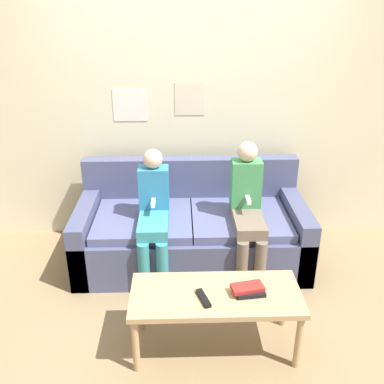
{
  "coord_description": "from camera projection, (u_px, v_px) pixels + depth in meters",
  "views": [
    {
      "loc": [
        -0.1,
        -2.66,
        2.1
      ],
      "look_at": [
        0.0,
        0.43,
        0.7
      ],
      "focal_mm": 40.0,
      "sensor_mm": 36.0,
      "label": 1
    }
  ],
  "objects": [
    {
      "name": "tv_remote",
      "position": [
        203.0,
        298.0,
        2.6
      ],
      "size": [
        0.09,
        0.17,
        0.02
      ],
      "rotation": [
        0.0,
        0.0,
        0.31
      ],
      "color": "black",
      "rests_on": "coffee_table"
    },
    {
      "name": "wall_back",
      "position": [
        190.0,
        98.0,
        3.76
      ],
      "size": [
        8.0,
        0.06,
        2.6
      ],
      "color": "beige",
      "rests_on": "ground_plane"
    },
    {
      "name": "coffee_table",
      "position": [
        216.0,
        299.0,
        2.69
      ],
      "size": [
        1.07,
        0.46,
        0.43
      ],
      "color": "tan",
      "rests_on": "ground_plane"
    },
    {
      "name": "ground_plane",
      "position": [
        194.0,
        298.0,
        3.29
      ],
      "size": [
        10.0,
        10.0,
        0.0
      ],
      "primitive_type": "plane",
      "color": "#937A56"
    },
    {
      "name": "person_left",
      "position": [
        154.0,
        211.0,
        3.37
      ],
      "size": [
        0.24,
        0.6,
        1.04
      ],
      "color": "teal",
      "rests_on": "ground_plane"
    },
    {
      "name": "book_stack",
      "position": [
        249.0,
        290.0,
        2.65
      ],
      "size": [
        0.22,
        0.14,
        0.05
      ],
      "color": "black",
      "rests_on": "coffee_table"
    },
    {
      "name": "person_right",
      "position": [
        247.0,
        207.0,
        3.39
      ],
      "size": [
        0.24,
        0.6,
        1.09
      ],
      "color": "#756656",
      "rests_on": "ground_plane"
    },
    {
      "name": "couch",
      "position": [
        191.0,
        231.0,
        3.7
      ],
      "size": [
        1.91,
        0.9,
        0.82
      ],
      "color": "#4C5175",
      "rests_on": "ground_plane"
    }
  ]
}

